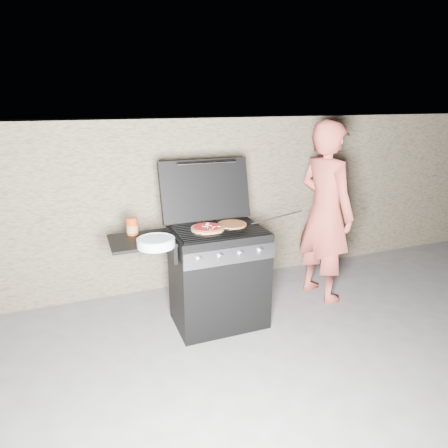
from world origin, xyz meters
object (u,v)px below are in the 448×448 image
object	(u,v)px
sauce_jar	(132,226)
person	(325,212)
gas_grill	(192,281)
pizza_topped	(208,228)

from	to	relation	value
sauce_jar	person	size ratio (longest dim) A/B	0.08
gas_grill	pizza_topped	xyz separation A→B (m)	(0.15, 0.02, 0.47)
pizza_topped	sauce_jar	world-z (taller)	sauce_jar
gas_grill	pizza_topped	size ratio (longest dim) A/B	4.67
sauce_jar	gas_grill	bearing A→B (deg)	-17.45
sauce_jar	person	distance (m)	1.90
gas_grill	person	distance (m)	1.50
gas_grill	pizza_topped	distance (m)	0.50
gas_grill	person	world-z (taller)	person
gas_grill	pizza_topped	world-z (taller)	pizza_topped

